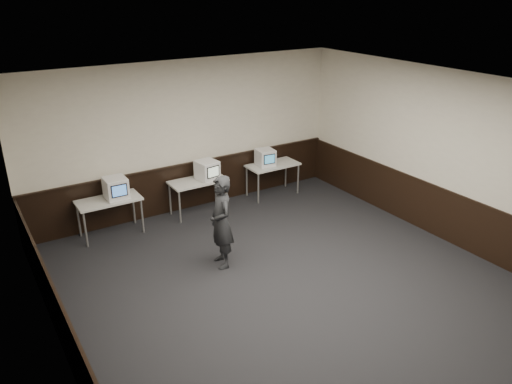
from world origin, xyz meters
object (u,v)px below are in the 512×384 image
Objects in this scene: desk_center at (198,183)px; desk_right at (273,167)px; emac_center at (207,170)px; person at (221,222)px; emac_right at (265,157)px; emac_left at (116,188)px; desk_left at (109,203)px.

desk_center is 1.90m from desk_right.
person is at bearing -120.02° from emac_center.
emac_right is (1.51, 0.08, -0.01)m from emac_center.
desk_right is at bearing -7.29° from emac_center.
emac_left is at bearing -143.23° from person.
desk_center is 1.73m from emac_right.
emac_center reaches higher than desk_center.
emac_left is at bearing 169.85° from emac_center.
desk_left is 3.62m from emac_right.
desk_left is 2.12m from emac_center.
desk_center is at bearing 0.00° from desk_left.
emac_center is 1.12× the size of emac_right.
desk_left is at bearing -174.29° from emac_right.
desk_center is 0.73× the size of person.
emac_left is 2.42m from person.
emac_right is 3.18m from person.
emac_right is (1.71, 0.03, 0.26)m from desk_center.
desk_left is 2.75× the size of emac_right.
emac_right reaches higher than desk_center.
desk_center is 2.75× the size of emac_right.
desk_left is at bearing 180.00° from desk_center.
emac_center reaches higher than desk_right.
emac_right is at bearing 0.44° from desk_left.
desk_left is 0.32m from emac_left.
emac_left reaches higher than desk_left.
emac_center is (0.20, -0.05, 0.27)m from desk_center.
emac_left is 1.94m from emac_center.
desk_center is at bearing -173.80° from emac_right.
desk_center is 1.76m from emac_left.
desk_left is at bearing 180.00° from desk_right.
person reaches higher than desk_right.
person is at bearing -58.96° from desk_left.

